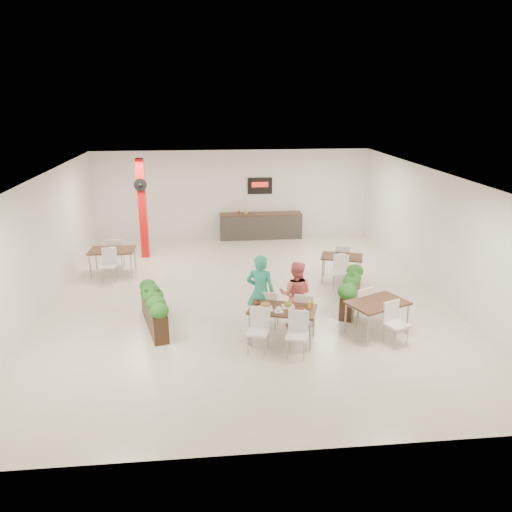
{
  "coord_description": "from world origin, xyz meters",
  "views": [
    {
      "loc": [
        -0.98,
        -12.08,
        5.03
      ],
      "look_at": [
        0.26,
        0.09,
        1.1
      ],
      "focal_mm": 35.0,
      "sensor_mm": 36.0,
      "label": 1
    }
  ],
  "objects_px": {
    "red_column": "(143,208)",
    "diner_man": "(260,292)",
    "planter_left": "(154,306)",
    "side_table_c": "(377,307)",
    "diner_woman": "(296,295)",
    "service_counter": "(261,225)",
    "side_table_b": "(342,260)",
    "planter_right": "(351,289)",
    "main_table": "(282,313)",
    "side_table_a": "(112,253)"
  },
  "relations": [
    {
      "from": "red_column",
      "to": "main_table",
      "type": "height_order",
      "value": "red_column"
    },
    {
      "from": "service_counter",
      "to": "main_table",
      "type": "height_order",
      "value": "service_counter"
    },
    {
      "from": "red_column",
      "to": "side_table_c",
      "type": "relative_size",
      "value": 1.94
    },
    {
      "from": "main_table",
      "to": "side_table_c",
      "type": "distance_m",
      "value": 2.14
    },
    {
      "from": "diner_woman",
      "to": "diner_man",
      "type": "bearing_deg",
      "value": 18.31
    },
    {
      "from": "red_column",
      "to": "side_table_b",
      "type": "height_order",
      "value": "red_column"
    },
    {
      "from": "planter_left",
      "to": "planter_right",
      "type": "distance_m",
      "value": 4.78
    },
    {
      "from": "side_table_b",
      "to": "diner_man",
      "type": "bearing_deg",
      "value": -115.1
    },
    {
      "from": "red_column",
      "to": "diner_man",
      "type": "height_order",
      "value": "red_column"
    },
    {
      "from": "planter_right",
      "to": "side_table_c",
      "type": "distance_m",
      "value": 1.46
    },
    {
      "from": "service_counter",
      "to": "diner_woman",
      "type": "relative_size",
      "value": 1.92
    },
    {
      "from": "diner_woman",
      "to": "planter_left",
      "type": "distance_m",
      "value": 3.21
    },
    {
      "from": "diner_man",
      "to": "side_table_c",
      "type": "distance_m",
      "value": 2.59
    },
    {
      "from": "side_table_b",
      "to": "side_table_c",
      "type": "height_order",
      "value": "same"
    },
    {
      "from": "red_column",
      "to": "side_table_b",
      "type": "bearing_deg",
      "value": -26.39
    },
    {
      "from": "side_table_a",
      "to": "planter_right",
      "type": "bearing_deg",
      "value": -25.37
    },
    {
      "from": "red_column",
      "to": "side_table_a",
      "type": "relative_size",
      "value": 1.96
    },
    {
      "from": "diner_woman",
      "to": "planter_left",
      "type": "bearing_deg",
      "value": 13.07
    },
    {
      "from": "side_table_a",
      "to": "side_table_b",
      "type": "height_order",
      "value": "same"
    },
    {
      "from": "planter_left",
      "to": "side_table_b",
      "type": "relative_size",
      "value": 1.16
    },
    {
      "from": "service_counter",
      "to": "side_table_b",
      "type": "height_order",
      "value": "service_counter"
    },
    {
      "from": "diner_man",
      "to": "planter_right",
      "type": "relative_size",
      "value": 1.0
    },
    {
      "from": "side_table_a",
      "to": "service_counter",
      "type": "bearing_deg",
      "value": 36.99
    },
    {
      "from": "red_column",
      "to": "planter_right",
      "type": "bearing_deg",
      "value": -40.53
    },
    {
      "from": "side_table_a",
      "to": "side_table_c",
      "type": "xyz_separation_m",
      "value": [
        6.45,
        -4.58,
        -0.01
      ]
    },
    {
      "from": "main_table",
      "to": "diner_man",
      "type": "height_order",
      "value": "diner_man"
    },
    {
      "from": "main_table",
      "to": "diner_man",
      "type": "relative_size",
      "value": 1.1
    },
    {
      "from": "diner_woman",
      "to": "planter_right",
      "type": "height_order",
      "value": "diner_woman"
    },
    {
      "from": "side_table_b",
      "to": "main_table",
      "type": "bearing_deg",
      "value": -104.79
    },
    {
      "from": "service_counter",
      "to": "side_table_c",
      "type": "relative_size",
      "value": 1.82
    },
    {
      "from": "service_counter",
      "to": "planter_left",
      "type": "xyz_separation_m",
      "value": [
        -3.23,
        -7.21,
        0.02
      ]
    },
    {
      "from": "service_counter",
      "to": "diner_woman",
      "type": "distance_m",
      "value": 7.51
    },
    {
      "from": "main_table",
      "to": "planter_left",
      "type": "xyz_separation_m",
      "value": [
        -2.78,
        0.94,
        -0.12
      ]
    },
    {
      "from": "main_table",
      "to": "diner_woman",
      "type": "bearing_deg",
      "value": 57.77
    },
    {
      "from": "planter_left",
      "to": "side_table_c",
      "type": "relative_size",
      "value": 1.18
    },
    {
      "from": "red_column",
      "to": "side_table_a",
      "type": "xyz_separation_m",
      "value": [
        -0.77,
        -1.57,
        -1.01
      ]
    },
    {
      "from": "side_table_a",
      "to": "side_table_c",
      "type": "height_order",
      "value": "same"
    },
    {
      "from": "side_table_b",
      "to": "side_table_c",
      "type": "distance_m",
      "value": 3.29
    },
    {
      "from": "red_column",
      "to": "planter_left",
      "type": "relative_size",
      "value": 1.65
    },
    {
      "from": "diner_woman",
      "to": "planter_left",
      "type": "relative_size",
      "value": 0.81
    },
    {
      "from": "red_column",
      "to": "side_table_b",
      "type": "relative_size",
      "value": 1.92
    },
    {
      "from": "side_table_b",
      "to": "side_table_a",
      "type": "bearing_deg",
      "value": -172.99
    },
    {
      "from": "side_table_c",
      "to": "planter_left",
      "type": "bearing_deg",
      "value": 146.65
    },
    {
      "from": "red_column",
      "to": "diner_woman",
      "type": "bearing_deg",
      "value": -54.91
    },
    {
      "from": "service_counter",
      "to": "planter_right",
      "type": "relative_size",
      "value": 1.72
    },
    {
      "from": "diner_man",
      "to": "planter_left",
      "type": "xyz_separation_m",
      "value": [
        -2.39,
        0.29,
        -0.36
      ]
    },
    {
      "from": "red_column",
      "to": "side_table_b",
      "type": "distance_m",
      "value": 6.52
    },
    {
      "from": "red_column",
      "to": "side_table_b",
      "type": "xyz_separation_m",
      "value": [
        5.77,
        -2.86,
        -1.02
      ]
    },
    {
      "from": "red_column",
      "to": "side_table_c",
      "type": "bearing_deg",
      "value": -47.27
    },
    {
      "from": "diner_man",
      "to": "side_table_c",
      "type": "height_order",
      "value": "diner_man"
    }
  ]
}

